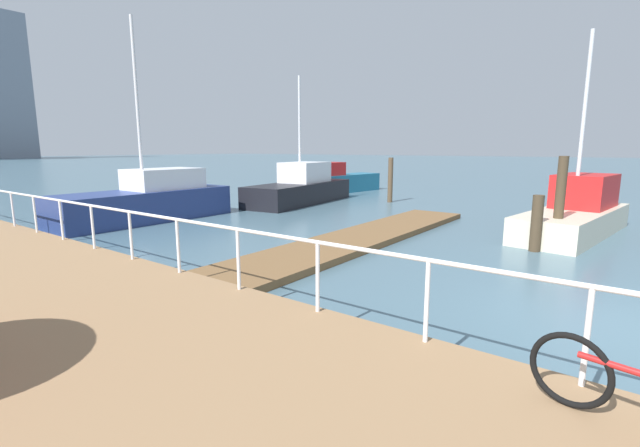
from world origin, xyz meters
The scene contains 12 objects.
ground_plane centered at (0.00, 20.00, 0.00)m, with size 300.00×300.00×0.00m, color #476675.
floating_dock centered at (2.81, 6.54, 0.09)m, with size 12.62×2.00×0.18m, color brown.
boardwalk_railing centered at (-3.15, 10.29, 1.24)m, with size 0.06×27.07×1.08m.
dock_piling_0 centered at (12.11, 10.29, 1.16)m, with size 0.26×0.26×2.32m, color brown.
dock_piling_1 centered at (4.73, 2.02, 0.77)m, with size 0.29×0.29×1.55m, color #473826.
dock_piling_2 centered at (5.74, 1.64, 1.29)m, with size 0.26×0.26×2.58m, color #473826.
moored_boat_0 centered at (1.32, 15.20, 0.79)m, with size 6.82×2.26×7.54m.
moored_boat_1 centered at (14.27, 15.35, 0.73)m, with size 7.25×2.45×1.93m.
moored_boat_2 centered at (9.13, 13.86, 0.76)m, with size 7.38×3.09×6.31m.
moored_boat_3 centered at (8.25, 1.44, 0.71)m, with size 6.58×2.81×6.34m.
bicycle_at_railing centered at (-3.74, -0.29, 0.77)m, with size 0.39×1.75×0.94m.
skyline_tower_4 centered at (38.33, 142.22, 19.15)m, with size 9.47×11.89×38.31m, color gray.
Camera 1 is at (-7.97, -0.10, 2.79)m, focal length 24.03 mm.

